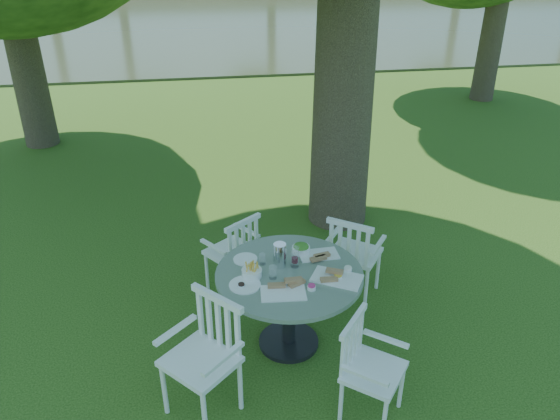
# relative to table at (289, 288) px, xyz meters

# --- Properties ---
(ground) EXTENTS (140.00, 140.00, 0.00)m
(ground) POSITION_rel_table_xyz_m (0.09, 0.88, -0.63)
(ground) COLOR #1C3D0C
(ground) RESTS_ON ground
(table) EXTENTS (1.30, 1.30, 0.80)m
(table) POSITION_rel_table_xyz_m (0.00, 0.00, 0.00)
(table) COLOR black
(table) RESTS_ON ground
(chair_ne) EXTENTS (0.65, 0.65, 0.95)m
(chair_ne) POSITION_rel_table_xyz_m (0.75, 0.61, -0.07)
(chair_ne) COLOR white
(chair_ne) RESTS_ON ground
(chair_nw) EXTENTS (0.62, 0.62, 0.91)m
(chair_nw) POSITION_rel_table_xyz_m (-0.40, 0.88, -0.10)
(chair_nw) COLOR white
(chair_nw) RESTS_ON ground
(chair_sw) EXTENTS (0.70, 0.70, 1.01)m
(chair_sw) POSITION_rel_table_xyz_m (-0.74, -0.61, -0.04)
(chair_sw) COLOR white
(chair_sw) RESTS_ON ground
(chair_se) EXTENTS (0.61, 0.62, 0.89)m
(chair_se) POSITION_rel_table_xyz_m (0.43, -0.87, -0.11)
(chair_se) COLOR white
(chair_se) RESTS_ON ground
(tableware) EXTENTS (1.17, 0.82, 0.23)m
(tableware) POSITION_rel_table_xyz_m (-0.02, 0.03, 0.21)
(tableware) COLOR white
(tableware) RESTS_ON table
(river) EXTENTS (100.00, 28.00, 0.12)m
(river) POSITION_rel_table_xyz_m (0.09, 23.88, -0.63)
(river) COLOR #313922
(river) RESTS_ON ground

